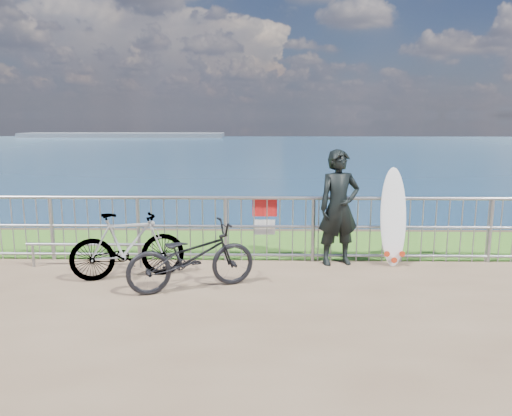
{
  "coord_description": "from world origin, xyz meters",
  "views": [
    {
      "loc": [
        0.2,
        -6.72,
        2.47
      ],
      "look_at": [
        0.03,
        1.2,
        1.0
      ],
      "focal_mm": 35.0,
      "sensor_mm": 36.0,
      "label": 1
    }
  ],
  "objects_px": {
    "surfboard": "(393,220)",
    "bicycle_far": "(128,246)",
    "bicycle_near": "(191,256)",
    "surfer": "(339,208)"
  },
  "relations": [
    {
      "from": "bicycle_near",
      "to": "bicycle_far",
      "type": "bearing_deg",
      "value": 43.08
    },
    {
      "from": "surfer",
      "to": "bicycle_far",
      "type": "distance_m",
      "value": 3.45
    },
    {
      "from": "surfboard",
      "to": "bicycle_near",
      "type": "bearing_deg",
      "value": -157.83
    },
    {
      "from": "surfer",
      "to": "bicycle_near",
      "type": "height_order",
      "value": "surfer"
    },
    {
      "from": "surfboard",
      "to": "bicycle_far",
      "type": "relative_size",
      "value": 0.95
    },
    {
      "from": "surfboard",
      "to": "bicycle_near",
      "type": "relative_size",
      "value": 0.88
    },
    {
      "from": "surfer",
      "to": "bicycle_near",
      "type": "xyz_separation_m",
      "value": [
        -2.27,
        -1.31,
        -0.48
      ]
    },
    {
      "from": "surfboard",
      "to": "bicycle_far",
      "type": "bearing_deg",
      "value": -169.07
    },
    {
      "from": "surfer",
      "to": "bicycle_far",
      "type": "xyz_separation_m",
      "value": [
        -3.32,
        -0.83,
        -0.45
      ]
    },
    {
      "from": "bicycle_near",
      "to": "surfboard",
      "type": "bearing_deg",
      "value": -90.16
    }
  ]
}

